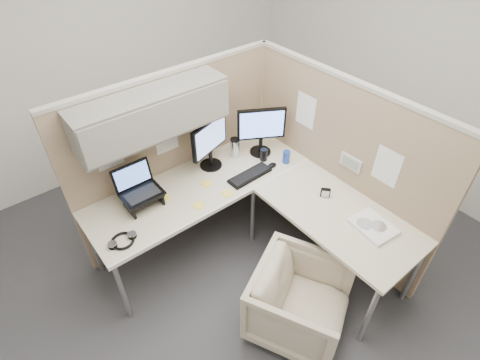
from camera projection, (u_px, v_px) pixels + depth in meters
ground at (249, 269)px, 3.43m from camera, size 4.50×4.50×0.00m
partition_back at (167, 138)px, 3.11m from camera, size 2.00×0.36×1.63m
partition_right at (333, 164)px, 3.29m from camera, size 0.07×2.03×1.63m
desk at (252, 201)px, 3.12m from camera, size 2.00×1.98×0.73m
office_chair at (300, 299)px, 2.80m from camera, size 0.88×0.86×0.69m
monitor_left at (210, 141)px, 3.24m from camera, size 0.43×0.20×0.47m
monitor_right at (261, 128)px, 3.40m from camera, size 0.40×0.25×0.47m
laptop_station at (140, 192)px, 2.96m from camera, size 0.32×0.27×0.33m
keyboard at (250, 175)px, 3.29m from camera, size 0.42×0.15×0.02m
mouse at (272, 165)px, 3.40m from camera, size 0.09×0.06×0.03m
travel_mug at (235, 148)px, 3.47m from camera, size 0.09×0.09×0.19m
soda_can_green at (286, 157)px, 3.42m from camera, size 0.07×0.07×0.12m
soda_can_silver at (264, 155)px, 3.44m from camera, size 0.07×0.07×0.12m
sticky_note_c at (165, 198)px, 3.08m from camera, size 0.08×0.08×0.01m
sticky_note_a at (199, 205)px, 3.01m from camera, size 0.09×0.09×0.01m
sticky_note_d at (206, 184)px, 3.22m from camera, size 0.08×0.08×0.01m
sticky_note_b at (227, 194)px, 3.12m from camera, size 0.08×0.08×0.01m
headphones at (123, 241)px, 2.72m from camera, size 0.22×0.17×0.03m
paper_stack at (373, 226)px, 2.82m from camera, size 0.28×0.34×0.03m
desk_clock at (325, 193)px, 3.08m from camera, size 0.08×0.08×0.08m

